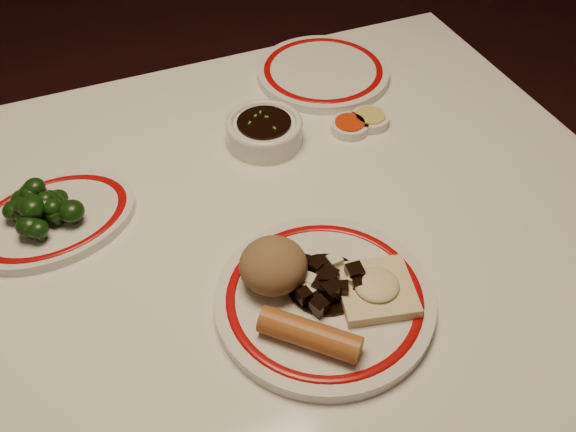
# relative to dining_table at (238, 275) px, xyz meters

# --- Properties ---
(dining_table) EXTENTS (1.20, 0.90, 0.75)m
(dining_table) POSITION_rel_dining_table_xyz_m (0.00, 0.00, 0.00)
(dining_table) COLOR white
(dining_table) RESTS_ON ground
(main_plate) EXTENTS (0.37, 0.37, 0.02)m
(main_plate) POSITION_rel_dining_table_xyz_m (0.07, -0.16, 0.10)
(main_plate) COLOR silver
(main_plate) RESTS_ON dining_table
(rice_mound) EXTENTS (0.09, 0.09, 0.06)m
(rice_mound) POSITION_rel_dining_table_xyz_m (0.01, -0.12, 0.14)
(rice_mound) COLOR olive
(rice_mound) RESTS_ON main_plate
(spring_roll) EXTENTS (0.11, 0.11, 0.03)m
(spring_roll) POSITION_rel_dining_table_xyz_m (0.02, -0.22, 0.13)
(spring_roll) COLOR #B0622B
(spring_roll) RESTS_ON main_plate
(fried_wonton) EXTENTS (0.11, 0.11, 0.03)m
(fried_wonton) POSITION_rel_dining_table_xyz_m (0.13, -0.18, 0.12)
(fried_wonton) COLOR beige
(fried_wonton) RESTS_ON main_plate
(stirfry_heap) EXTENTS (0.10, 0.10, 0.03)m
(stirfry_heap) POSITION_rel_dining_table_xyz_m (0.07, -0.15, 0.12)
(stirfry_heap) COLOR black
(stirfry_heap) RESTS_ON main_plate
(broccoli_plate) EXTENTS (0.27, 0.24, 0.02)m
(broccoli_plate) POSITION_rel_dining_table_xyz_m (-0.23, 0.12, 0.10)
(broccoli_plate) COLOR silver
(broccoli_plate) RESTS_ON dining_table
(broccoli_pile) EXTENTS (0.11, 0.11, 0.05)m
(broccoli_pile) POSITION_rel_dining_table_xyz_m (-0.24, 0.12, 0.13)
(broccoli_pile) COLOR #23471C
(broccoli_pile) RESTS_ON broccoli_plate
(soy_bowl) EXTENTS (0.12, 0.12, 0.04)m
(soy_bowl) POSITION_rel_dining_table_xyz_m (0.11, 0.18, 0.11)
(soy_bowl) COLOR silver
(soy_bowl) RESTS_ON dining_table
(sweet_sour_dish) EXTENTS (0.06, 0.06, 0.02)m
(sweet_sour_dish) POSITION_rel_dining_table_xyz_m (0.26, 0.15, 0.10)
(sweet_sour_dish) COLOR silver
(sweet_sour_dish) RESTS_ON dining_table
(mustard_dish) EXTENTS (0.06, 0.06, 0.02)m
(mustard_dish) POSITION_rel_dining_table_xyz_m (0.30, 0.15, 0.10)
(mustard_dish) COLOR silver
(mustard_dish) RESTS_ON dining_table
(far_plate) EXTENTS (0.32, 0.32, 0.02)m
(far_plate) POSITION_rel_dining_table_xyz_m (0.28, 0.32, 0.10)
(far_plate) COLOR silver
(far_plate) RESTS_ON dining_table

